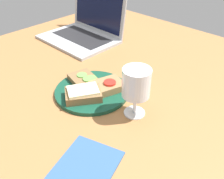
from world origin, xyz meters
The scene contains 8 objects.
wooden_table centered at (0.00, 0.00, 1.50)cm, with size 140.00×140.00×3.00cm, color #9E6B3D.
plate centered at (-1.02, -6.28, 3.64)cm, with size 24.71×24.71×1.28cm, color #144733.
sandwich_with_cucumber centered at (-6.01, -5.08, 5.30)cm, with size 12.91×10.43×2.29cm.
sandwich_with_cheese centered at (0.53, -11.23, 5.88)cm, with size 12.78×13.59×3.39cm.
sandwich_with_tomato centered at (2.54, -2.44, 5.58)cm, with size 10.64×12.27×3.11cm.
wine_glass centered at (16.09, -4.60, 13.48)cm, with size 8.10×8.10×15.24cm.
laptop centered at (-37.65, 23.11, 7.61)cm, with size 34.94×28.16×21.91cm.
napkin centered at (20.42, -27.74, 3.20)cm, with size 13.51×15.79×0.40cm, color #33598C.
Camera 1 is at (51.24, -50.86, 51.92)cm, focal length 40.00 mm.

